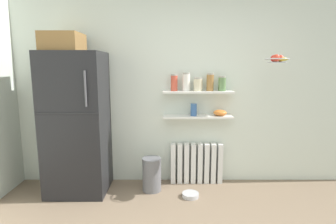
% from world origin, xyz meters
% --- Properties ---
extents(back_wall, '(7.04, 0.10, 2.60)m').
position_xyz_m(back_wall, '(0.00, 2.05, 1.30)').
color(back_wall, silver).
rests_on(back_wall, ground_plane).
extents(refrigerator, '(0.73, 0.67, 1.99)m').
position_xyz_m(refrigerator, '(-1.31, 1.68, 0.94)').
color(refrigerator, black).
rests_on(refrigerator, ground_plane).
extents(radiator, '(0.71, 0.12, 0.55)m').
position_xyz_m(radiator, '(0.24, 1.92, 0.28)').
color(radiator, white).
rests_on(radiator, ground_plane).
extents(wall_shelf_lower, '(0.92, 0.22, 0.02)m').
position_xyz_m(wall_shelf_lower, '(0.24, 1.89, 0.94)').
color(wall_shelf_lower, white).
extents(wall_shelf_upper, '(0.92, 0.22, 0.02)m').
position_xyz_m(wall_shelf_upper, '(0.24, 1.89, 1.27)').
color(wall_shelf_upper, white).
extents(storage_jar_0, '(0.09, 0.09, 0.22)m').
position_xyz_m(storage_jar_0, '(-0.07, 1.89, 1.39)').
color(storage_jar_0, '#C64C38').
rests_on(storage_jar_0, wall_shelf_upper).
extents(storage_jar_1, '(0.10, 0.10, 0.24)m').
position_xyz_m(storage_jar_1, '(0.08, 1.89, 1.40)').
color(storage_jar_1, silver).
rests_on(storage_jar_1, wall_shelf_upper).
extents(storage_jar_2, '(0.12, 0.12, 0.18)m').
position_xyz_m(storage_jar_2, '(0.24, 1.89, 1.37)').
color(storage_jar_2, beige).
rests_on(storage_jar_2, wall_shelf_upper).
extents(storage_jar_3, '(0.09, 0.09, 0.23)m').
position_xyz_m(storage_jar_3, '(0.40, 1.89, 1.39)').
color(storage_jar_3, olive).
rests_on(storage_jar_3, wall_shelf_upper).
extents(storage_jar_4, '(0.10, 0.10, 0.19)m').
position_xyz_m(storage_jar_4, '(0.55, 1.89, 1.38)').
color(storage_jar_4, '#5B7F4C').
rests_on(storage_jar_4, wall_shelf_upper).
extents(vase, '(0.08, 0.08, 0.16)m').
position_xyz_m(vase, '(0.19, 1.89, 1.03)').
color(vase, '#38609E').
rests_on(vase, wall_shelf_lower).
extents(shelf_bowl, '(0.18, 0.18, 0.08)m').
position_xyz_m(shelf_bowl, '(0.54, 1.89, 0.99)').
color(shelf_bowl, orange).
rests_on(shelf_bowl, wall_shelf_lower).
extents(trash_bin, '(0.24, 0.24, 0.44)m').
position_xyz_m(trash_bin, '(-0.36, 1.67, 0.22)').
color(trash_bin, slate).
rests_on(trash_bin, ground_plane).
extents(pet_food_bowl, '(0.21, 0.21, 0.05)m').
position_xyz_m(pet_food_bowl, '(0.13, 1.49, 0.03)').
color(pet_food_bowl, '#B7B7BC').
rests_on(pet_food_bowl, ground_plane).
extents(hanging_fruit_basket, '(0.28, 0.28, 0.10)m').
position_xyz_m(hanging_fruit_basket, '(1.12, 1.55, 1.68)').
color(hanging_fruit_basket, '#B2B2B7').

